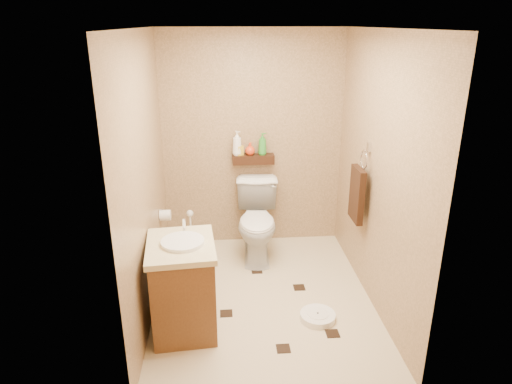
{
  "coord_description": "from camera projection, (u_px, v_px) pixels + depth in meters",
  "views": [
    {
      "loc": [
        -0.36,
        -3.67,
        2.45
      ],
      "look_at": [
        -0.04,
        0.25,
        0.97
      ],
      "focal_mm": 32.0,
      "sensor_mm": 36.0,
      "label": 1
    }
  ],
  "objects": [
    {
      "name": "bottle_b",
      "position": [
        239.0,
        148.0,
        4.99
      ],
      "size": [
        0.1,
        0.1,
        0.16
      ],
      "primitive_type": "imported",
      "rotation": [
        0.0,
        0.0,
        2.08
      ],
      "color": "gold",
      "rests_on": "wall_shelf"
    },
    {
      "name": "toilet",
      "position": [
        258.0,
        222.0,
        4.94
      ],
      "size": [
        0.51,
        0.84,
        0.82
      ],
      "primitive_type": "imported",
      "rotation": [
        0.0,
        0.0,
        -0.06
      ],
      "color": "white",
      "rests_on": "ground"
    },
    {
      "name": "ceiling",
      "position": [
        264.0,
        28.0,
        3.47
      ],
      "size": [
        2.0,
        2.5,
        0.02
      ],
      "primitive_type": "cube",
      "color": "white",
      "rests_on": "wall_back"
    },
    {
      "name": "ground",
      "position": [
        263.0,
        297.0,
        4.31
      ],
      "size": [
        2.5,
        2.5,
        0.0
      ],
      "primitive_type": "plane",
      "color": "beige",
      "rests_on": "ground"
    },
    {
      "name": "bottle_d",
      "position": [
        262.0,
        144.0,
        4.99
      ],
      "size": [
        0.11,
        0.11,
        0.24
      ],
      "primitive_type": "imported",
      "rotation": [
        0.0,
        0.0,
        1.73
      ],
      "color": "#328F2F",
      "rests_on": "wall_shelf"
    },
    {
      "name": "wall_shelf",
      "position": [
        253.0,
        159.0,
        5.05
      ],
      "size": [
        0.46,
        0.14,
        0.1
      ],
      "primitive_type": "cube",
      "color": "#32180D",
      "rests_on": "wall_back"
    },
    {
      "name": "toilet_brush",
      "position": [
        191.0,
        235.0,
        5.2
      ],
      "size": [
        0.11,
        0.11,
        0.47
      ],
      "color": "#1B6F6D",
      "rests_on": "ground"
    },
    {
      "name": "vanity",
      "position": [
        183.0,
        285.0,
        3.75
      ],
      "size": [
        0.59,
        0.69,
        0.92
      ],
      "rotation": [
        0.0,
        0.0,
        0.08
      ],
      "color": "brown",
      "rests_on": "ground"
    },
    {
      "name": "floor_accents",
      "position": [
        265.0,
        301.0,
        4.25
      ],
      "size": [
        1.19,
        1.33,
        0.01
      ],
      "color": "black",
      "rests_on": "ground"
    },
    {
      "name": "wall_left",
      "position": [
        145.0,
        180.0,
        3.81
      ],
      "size": [
        0.04,
        2.5,
        2.4
      ],
      "primitive_type": "cube",
      "color": "tan",
      "rests_on": "ground"
    },
    {
      "name": "bottle_c",
      "position": [
        250.0,
        149.0,
        5.0
      ],
      "size": [
        0.11,
        0.11,
        0.14
      ],
      "primitive_type": "imported",
      "rotation": [
        0.0,
        0.0,
        1.61
      ],
      "color": "red",
      "rests_on": "wall_shelf"
    },
    {
      "name": "toilet_paper",
      "position": [
        165.0,
        215.0,
        4.64
      ],
      "size": [
        0.12,
        0.11,
        0.12
      ],
      "color": "white",
      "rests_on": "wall_left"
    },
    {
      "name": "wall_right",
      "position": [
        378.0,
        174.0,
        3.97
      ],
      "size": [
        0.04,
        2.5,
        2.4
      ],
      "primitive_type": "cube",
      "color": "tan",
      "rests_on": "ground"
    },
    {
      "name": "bathroom_scale",
      "position": [
        318.0,
        316.0,
        3.99
      ],
      "size": [
        0.33,
        0.33,
        0.06
      ],
      "rotation": [
        0.0,
        0.0,
        0.06
      ],
      "color": "white",
      "rests_on": "ground"
    },
    {
      "name": "wall_back",
      "position": [
        253.0,
        141.0,
        5.06
      ],
      "size": [
        2.0,
        0.04,
        2.4
      ],
      "primitive_type": "cube",
      "color": "tan",
      "rests_on": "ground"
    },
    {
      "name": "wall_front",
      "position": [
        284.0,
        244.0,
        2.72
      ],
      "size": [
        2.0,
        0.04,
        2.4
      ],
      "primitive_type": "cube",
      "color": "tan",
      "rests_on": "ground"
    },
    {
      "name": "bottle_a",
      "position": [
        237.0,
        143.0,
        4.97
      ],
      "size": [
        0.15,
        0.15,
        0.27
      ],
      "primitive_type": "imported",
      "rotation": [
        0.0,
        0.0,
        0.83
      ],
      "color": "white",
      "rests_on": "wall_shelf"
    },
    {
      "name": "towel_ring",
      "position": [
        357.0,
        192.0,
        4.28
      ],
      "size": [
        0.12,
        0.3,
        0.76
      ],
      "color": "silver",
      "rests_on": "wall_right"
    }
  ]
}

